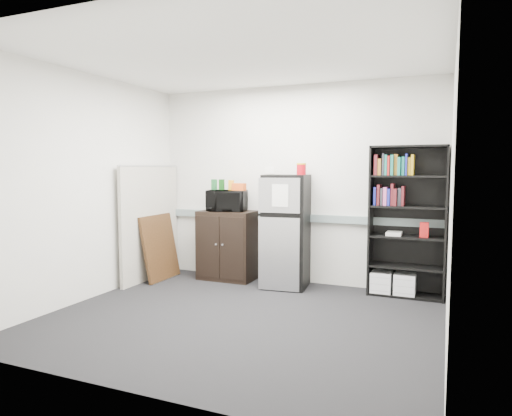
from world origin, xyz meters
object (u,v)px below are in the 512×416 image
at_px(bookshelf, 405,218).
at_px(cubicle_partition, 150,222).
at_px(cabinet, 228,245).
at_px(microwave, 227,201).
at_px(refrigerator, 286,231).

distance_m(bookshelf, cubicle_partition, 3.45).
height_order(cabinet, microwave, microwave).
bearing_deg(refrigerator, bookshelf, -0.51).
bearing_deg(refrigerator, cubicle_partition, -176.00).
bearing_deg(bookshelf, cabinet, -178.43).
relative_size(bookshelf, refrigerator, 1.24).
relative_size(cubicle_partition, refrigerator, 1.09).
xyz_separation_m(bookshelf, cabinet, (-2.40, -0.07, -0.48)).
distance_m(cubicle_partition, cabinet, 1.14).
relative_size(cubicle_partition, microwave, 3.04).
distance_m(microwave, refrigerator, 0.98).
height_order(bookshelf, cubicle_partition, bookshelf).
xyz_separation_m(microwave, refrigerator, (0.90, -0.06, -0.38)).
relative_size(bookshelf, microwave, 3.47).
bearing_deg(cabinet, bookshelf, 1.57).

